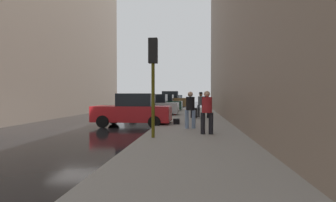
% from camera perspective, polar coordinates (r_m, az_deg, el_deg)
% --- Properties ---
extents(ground_plane, '(120.00, 120.00, 0.00)m').
position_cam_1_polar(ground_plane, '(14.40, -18.95, -5.56)').
color(ground_plane, black).
extents(sidewalk, '(4.00, 40.00, 0.15)m').
position_cam_1_polar(sidewalk, '(13.08, 5.79, -5.85)').
color(sidewalk, gray).
rests_on(sidewalk, ground_plane).
extents(parked_red_hatchback, '(4.21, 2.09, 1.79)m').
position_cam_1_polar(parked_red_hatchback, '(14.53, -7.55, -2.09)').
color(parked_red_hatchback, '#B2191E').
rests_on(parked_red_hatchback, ground_plane).
extents(parked_silver_sedan, '(4.23, 2.12, 1.79)m').
position_cam_1_polar(parked_silver_sedan, '(21.18, -3.30, -1.06)').
color(parked_silver_sedan, '#B7BABF').
rests_on(parked_silver_sedan, ground_plane).
extents(parked_dark_green_sedan, '(4.24, 2.14, 1.79)m').
position_cam_1_polar(parked_dark_green_sedan, '(27.39, -1.22, -0.55)').
color(parked_dark_green_sedan, '#193828').
rests_on(parked_dark_green_sedan, ground_plane).
extents(parked_bronze_suv, '(4.64, 2.14, 2.25)m').
position_cam_1_polar(parked_bronze_suv, '(34.48, 0.24, 0.12)').
color(parked_bronze_suv, brown).
rests_on(parked_bronze_suv, ground_plane).
extents(parked_blue_sedan, '(4.26, 2.17, 1.79)m').
position_cam_1_polar(parked_blue_sedan, '(40.41, 1.06, 0.01)').
color(parked_blue_sedan, navy).
rests_on(parked_blue_sedan, ground_plane).
extents(parked_gray_coupe, '(4.26, 2.18, 1.79)m').
position_cam_1_polar(parked_gray_coupe, '(47.50, 1.77, 0.19)').
color(parked_gray_coupe, slate).
rests_on(parked_gray_coupe, ground_plane).
extents(fire_hydrant, '(0.42, 0.22, 0.70)m').
position_cam_1_polar(fire_hydrant, '(20.49, 1.47, -2.11)').
color(fire_hydrant, red).
rests_on(fire_hydrant, sidewalk).
extents(traffic_light, '(0.32, 0.32, 3.60)m').
position_cam_1_polar(traffic_light, '(9.58, -3.27, 7.66)').
color(traffic_light, '#514C0F').
rests_on(traffic_light, sidewalk).
extents(pedestrian_with_beanie, '(0.52, 0.45, 1.78)m').
position_cam_1_polar(pedestrian_with_beanie, '(18.82, 7.15, -0.47)').
color(pedestrian_with_beanie, '#333338').
rests_on(pedestrian_with_beanie, sidewalk).
extents(pedestrian_with_fedora, '(0.53, 0.49, 1.78)m').
position_cam_1_polar(pedestrian_with_fedora, '(17.99, 8.27, -0.55)').
color(pedestrian_with_fedora, black).
rests_on(pedestrian_with_fedora, sidewalk).
extents(pedestrian_in_jeans, '(0.53, 0.48, 1.71)m').
position_cam_1_polar(pedestrian_in_jeans, '(12.22, 4.87, -1.50)').
color(pedestrian_in_jeans, '#728CB2').
rests_on(pedestrian_in_jeans, sidewalk).
extents(pedestrian_in_red_jacket, '(0.51, 0.44, 1.71)m').
position_cam_1_polar(pedestrian_in_red_jacket, '(10.47, 8.47, -1.96)').
color(pedestrian_in_red_jacket, black).
rests_on(pedestrian_in_red_jacket, sidewalk).
extents(rolling_suitcase, '(0.45, 0.61, 1.04)m').
position_cam_1_polar(rolling_suitcase, '(18.17, 5.65, -2.56)').
color(rolling_suitcase, black).
rests_on(rolling_suitcase, sidewalk).
extents(duffel_bag, '(0.32, 0.44, 0.28)m').
position_cam_1_polar(duffel_bag, '(14.11, 1.87, -4.45)').
color(duffel_bag, black).
rests_on(duffel_bag, sidewalk).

